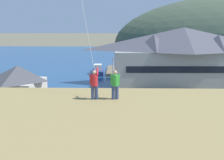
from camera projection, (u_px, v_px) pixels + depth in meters
ground_plane at (119, 133)px, 25.41m from camera, size 600.00×600.00×0.00m
parking_lot_pad at (119, 115)px, 30.28m from camera, size 40.00×20.00×0.10m
bay_water at (118, 57)px, 84.01m from camera, size 360.00×84.00×0.03m
far_hill_west_ridge at (224, 45)px, 137.16m from camera, size 92.39×63.85×49.35m
harbor_lodge at (183, 54)px, 45.47m from camera, size 26.11×10.31×10.13m
storage_shed_near_lot at (19, 87)px, 31.60m from camera, size 6.27×6.44×5.69m
wharf_dock at (114, 71)px, 57.85m from camera, size 3.20×11.49×0.70m
moored_boat_wharfside at (98, 70)px, 55.85m from camera, size 2.83×7.54×2.16m
parked_car_mid_row_far at (178, 120)px, 25.76m from camera, size 4.29×2.24×1.82m
parked_car_front_row_silver at (14, 123)px, 25.11m from camera, size 4.24×2.13×1.82m
parked_car_mid_row_center at (184, 105)px, 30.92m from camera, size 4.33×2.31×1.82m
parked_car_back_row_right at (82, 118)px, 26.39m from camera, size 4.30×2.26×1.82m
parked_car_back_row_left at (119, 103)px, 31.55m from camera, size 4.21×2.07×1.82m
parking_light_pole at (113, 76)px, 34.97m from camera, size 0.24×0.78×6.03m
person_kite_flyer at (94, 84)px, 14.90m from camera, size 0.52×0.68×1.86m
person_companion at (115, 84)px, 14.91m from camera, size 0.54×0.40×1.74m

